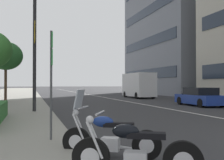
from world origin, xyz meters
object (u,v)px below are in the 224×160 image
Objects in this scene: street_tree_by_lamp_post at (6,56)px; delivery_van_ahead at (138,85)px; car_lead_in_lane at (200,97)px; street_lamp_with_banners at (40,25)px; motorcycle_second_in_row at (109,137)px; motorcycle_nearest_camera at (134,153)px; parking_sign_by_curb at (51,71)px.

delivery_van_ahead is at bearing -68.50° from street_tree_by_lamp_post.
car_lead_in_lane is 0.87× the size of street_tree_by_lamp_post.
street_lamp_with_banners reaches higher than delivery_van_ahead.
motorcycle_second_in_row reaches higher than car_lead_in_lane.
street_tree_by_lamp_post reaches higher than motorcycle_nearest_camera.
motorcycle_nearest_camera is 0.41× the size of street_tree_by_lamp_post.
parking_sign_by_curb is (2.92, 1.16, 1.49)m from motorcycle_nearest_camera.
street_tree_by_lamp_post is (8.93, 2.46, -0.85)m from street_lamp_with_banners.
motorcycle_nearest_camera is 27.30m from delivery_van_ahead.
parking_sign_by_curb is 0.36× the size of street_lamp_with_banners.
parking_sign_by_curb is at bearing -179.60° from street_lamp_with_banners.
delivery_van_ahead is 1.98× the size of parking_sign_by_curb.
motorcycle_nearest_camera is at bearing 157.82° from delivery_van_ahead.
motorcycle_second_in_row is at bearing -60.83° from motorcycle_nearest_camera.
street_lamp_with_banners is at bearing 0.40° from parking_sign_by_curb.
street_lamp_with_banners reaches higher than parking_sign_by_curb.
motorcycle_nearest_camera is at bearing -173.54° from street_lamp_with_banners.
car_lead_in_lane is at bearing -115.23° from street_tree_by_lamp_post.
car_lead_in_lane is 1.53× the size of parking_sign_by_curb.
delivery_van_ahead is at bearing -83.76° from motorcycle_second_in_row.
car_lead_in_lane is at bearing -48.48° from parking_sign_by_curb.
delivery_van_ahead is 25.12m from parking_sign_by_curb.
street_tree_by_lamp_post is (-5.54, 14.05, 2.39)m from delivery_van_ahead.
delivery_van_ahead is 1.13× the size of street_tree_by_lamp_post.
street_lamp_with_banners reaches higher than motorcycle_nearest_camera.
parking_sign_by_curb is 8.35m from street_lamp_with_banners.
motorcycle_nearest_camera is 16.67m from car_lead_in_lane.
motorcycle_second_in_row is 0.69× the size of parking_sign_by_curb.
street_lamp_with_banners is at bearing 141.46° from delivery_van_ahead.
parking_sign_by_curb is (-10.17, 11.49, 1.29)m from car_lead_in_lane.
motorcycle_nearest_camera is at bearing -169.43° from street_tree_by_lamp_post.
motorcycle_second_in_row is 0.45× the size of car_lead_in_lane.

